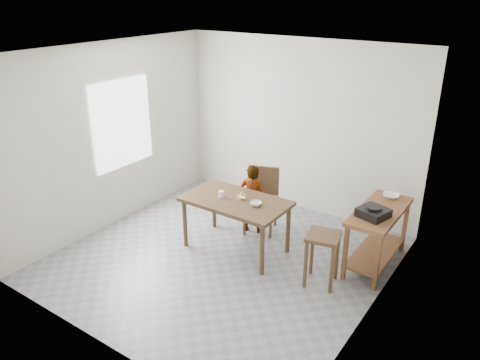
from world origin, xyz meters
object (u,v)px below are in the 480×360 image
Objects in this scene: prep_counter at (377,238)px; dining_chair at (260,201)px; dining_table at (236,225)px; stool at (322,259)px; child at (252,199)px.

dining_chair is (-1.73, -0.06, 0.07)m from prep_counter.
dining_table is at bearing -157.85° from prep_counter.
dining_chair is at bearing 151.76° from stool.
child is at bearing -157.20° from dining_chair.
prep_counter is at bearing 62.64° from stool.
child is 1.56m from stool.
dining_chair is (0.09, 0.08, -0.05)m from child.
dining_chair reaches higher than dining_table.
dining_chair is at bearing -156.52° from child.
child is 1.11× the size of dining_chair.
stool is at bearing -117.36° from prep_counter.
stool is (-0.40, -0.77, -0.06)m from prep_counter.
dining_chair is 1.51m from stool.
child is at bearing -175.44° from prep_counter.
prep_counter is 1.73m from dining_chair.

